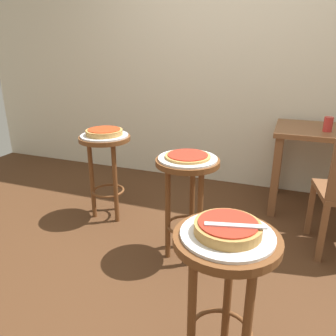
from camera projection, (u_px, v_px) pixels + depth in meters
The scene contains 14 objects.
ground_plane at pixel (182, 270), 2.14m from camera, with size 6.00×6.00×0.00m, color #4C2D19.
back_wall at pixel (240, 31), 3.08m from camera, with size 6.00×0.10×3.00m, color beige.
stool_foreground at pixel (224, 276), 1.28m from camera, with size 0.41×0.41×0.70m.
serving_plate_foreground at pixel (227, 235), 1.22m from camera, with size 0.35×0.35×0.01m, color silver.
pizza_foreground at pixel (228, 228), 1.21m from camera, with size 0.25×0.25×0.05m.
stool_middle at pixel (187, 186), 2.12m from camera, with size 0.41×0.41×0.70m.
serving_plate_middle at pixel (188, 158), 2.06m from camera, with size 0.37×0.37×0.01m, color silver.
pizza_middle at pixel (188, 156), 2.05m from camera, with size 0.28×0.28×0.02m.
stool_leftside at pixel (106, 158), 2.66m from camera, with size 0.41×0.41×0.70m.
serving_plate_leftside at pixel (104, 135), 2.60m from camera, with size 0.38×0.38×0.01m, color silver.
pizza_leftside at pixel (104, 132), 2.59m from camera, with size 0.29×0.29×0.05m.
dining_table at pixel (333, 145), 2.73m from camera, with size 0.93×0.62×0.73m.
cup_near_edge at pixel (328, 124), 2.60m from camera, with size 0.07×0.07×0.12m, color red.
pizza_server_knife at pixel (235, 225), 1.17m from camera, with size 0.22×0.02×0.01m, color silver.
Camera 1 is at (0.55, -1.70, 1.35)m, focal length 35.28 mm.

